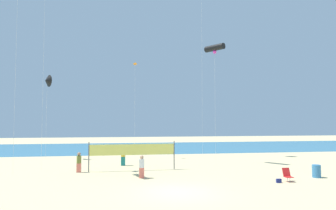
% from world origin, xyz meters
% --- Properties ---
extents(ground_plane, '(120.00, 120.00, 0.00)m').
position_xyz_m(ground_plane, '(0.00, 0.00, 0.00)').
color(ground_plane, '#D1BC89').
extents(ocean_band, '(120.00, 20.00, 0.01)m').
position_xyz_m(ocean_band, '(0.00, 29.38, 0.00)').
color(ocean_band, teal).
rests_on(ocean_band, ground).
extents(beachgoer_mustard_shirt, '(0.41, 0.41, 1.80)m').
position_xyz_m(beachgoer_mustard_shirt, '(-3.08, 10.88, 0.96)').
color(beachgoer_mustard_shirt, '#19727A').
rests_on(beachgoer_mustard_shirt, ground).
extents(beachgoer_olive_shirt, '(0.36, 0.36, 1.59)m').
position_xyz_m(beachgoer_olive_shirt, '(-6.59, 7.76, 0.85)').
color(beachgoer_olive_shirt, '#EA7260').
rests_on(beachgoer_olive_shirt, ground).
extents(beachgoer_white_shirt, '(0.37, 0.37, 1.63)m').
position_xyz_m(beachgoer_white_shirt, '(-1.77, 4.61, 0.87)').
color(beachgoer_white_shirt, '#EA7260').
rests_on(beachgoer_white_shirt, ground).
extents(folding_beach_chair, '(0.52, 0.65, 0.89)m').
position_xyz_m(folding_beach_chair, '(7.97, 1.92, 0.47)').
color(folding_beach_chair, red).
rests_on(folding_beach_chair, ground).
extents(trash_barrel, '(0.60, 0.60, 0.91)m').
position_xyz_m(trash_barrel, '(10.82, 2.89, 0.46)').
color(trash_barrel, teal).
rests_on(trash_barrel, ground).
extents(volleyball_net, '(7.13, 0.35, 2.40)m').
position_xyz_m(volleyball_net, '(-2.31, 8.00, 1.63)').
color(volleyball_net, '#4C4C51').
rests_on(volleyball_net, ground).
extents(beach_handbag, '(0.33, 0.16, 0.26)m').
position_xyz_m(beach_handbag, '(7.14, 1.57, 0.13)').
color(beach_handbag, navy).
rests_on(beach_handbag, ground).
extents(kite_orange_diamond, '(0.41, 0.41, 10.70)m').
position_xyz_m(kite_orange_diamond, '(-1.81, 16.42, 9.94)').
color(kite_orange_diamond, silver).
rests_on(kite_orange_diamond, ground).
extents(kite_black_delta, '(1.17, 1.32, 9.15)m').
position_xyz_m(kite_black_delta, '(-11.32, 16.82, 8.48)').
color(kite_black_delta, silver).
rests_on(kite_black_delta, ground).
extents(kite_black_tube, '(1.76, 2.13, 11.70)m').
position_xyz_m(kite_black_tube, '(5.86, 11.22, 11.36)').
color(kite_black_tube, silver).
rests_on(kite_black_tube, ground).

